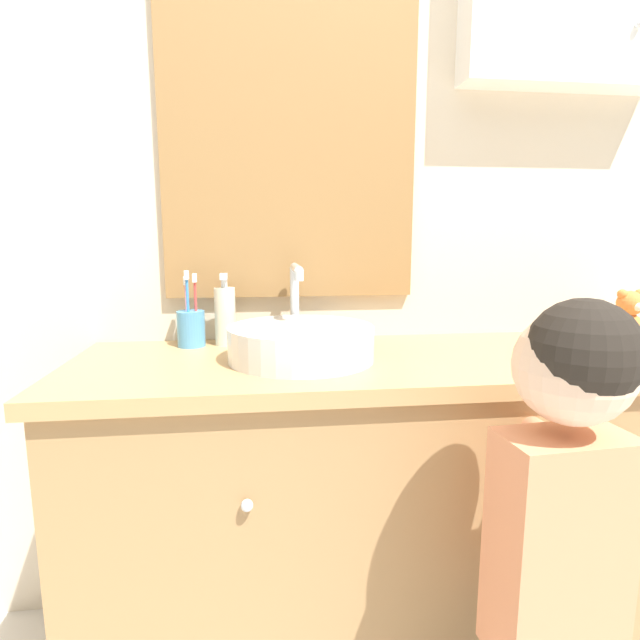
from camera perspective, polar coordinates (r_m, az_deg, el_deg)
The scene contains 7 objects.
wall_back at distance 1.46m, azimuth 6.15°, elevation 18.07°, with size 3.20×0.18×2.50m.
vanity_counter at distance 1.35m, azimuth 7.35°, elevation -20.53°, with size 1.48×0.51×0.79m.
sink_basin at distance 1.16m, azimuth -2.15°, elevation -2.39°, with size 0.34×0.39×0.21m.
toothbrush_holder at distance 1.33m, azimuth -14.52°, elevation -0.74°, with size 0.07×0.07×0.20m.
soap_dispenser at distance 1.33m, azimuth -10.79°, elevation 0.53°, with size 0.05×0.05×0.19m.
child_figure at distance 0.97m, azimuth 25.75°, elevation -20.32°, with size 0.22×0.48×0.98m.
teddy_bear at distance 1.47m, azimuth 31.77°, elevation -0.12°, with size 0.08×0.07×0.15m.
Camera 1 is at (-0.30, -0.78, 1.07)m, focal length 28.00 mm.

